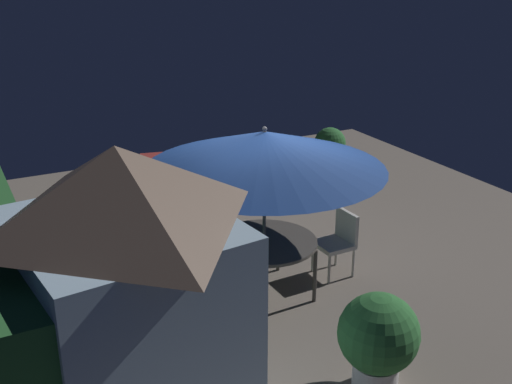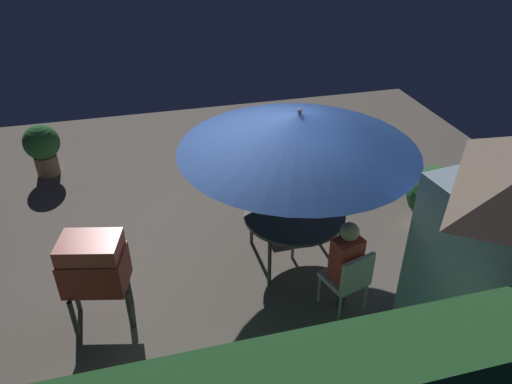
{
  "view_description": "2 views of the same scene",
  "coord_description": "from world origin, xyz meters",
  "px_view_note": "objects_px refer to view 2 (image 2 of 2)",
  "views": [
    {
      "loc": [
        -7.11,
        3.76,
        4.22
      ],
      "look_at": [
        -0.21,
        0.18,
        1.24
      ],
      "focal_mm": 44.51,
      "sensor_mm": 36.0,
      "label": 1
    },
    {
      "loc": [
        1.16,
        5.34,
        4.45
      ],
      "look_at": [
        -0.11,
        0.45,
        1.28
      ],
      "focal_mm": 34.05,
      "sensor_mm": 36.0,
      "label": 2
    }
  ],
  "objects_px": {
    "chair_near_shed": "(349,278)",
    "potted_plant_by_shed": "(435,197)",
    "patio_umbrella": "(299,131)",
    "chair_far_side": "(268,185)",
    "potted_plant_by_grill": "(43,147)",
    "person_in_red": "(347,257)",
    "patio_table": "(294,217)",
    "bbq_grill": "(94,265)"
  },
  "relations": [
    {
      "from": "potted_plant_by_grill",
      "to": "person_in_red",
      "type": "xyz_separation_m",
      "value": [
        -3.87,
        4.41,
        0.23
      ]
    },
    {
      "from": "patio_umbrella",
      "to": "potted_plant_by_shed",
      "type": "relative_size",
      "value": 2.81
    },
    {
      "from": "potted_plant_by_shed",
      "to": "person_in_red",
      "type": "distance_m",
      "value": 2.24
    },
    {
      "from": "patio_table",
      "to": "chair_near_shed",
      "type": "bearing_deg",
      "value": 106.27
    },
    {
      "from": "patio_table",
      "to": "patio_umbrella",
      "type": "bearing_deg",
      "value": 0.0
    },
    {
      "from": "patio_table",
      "to": "bbq_grill",
      "type": "xyz_separation_m",
      "value": [
        2.56,
        0.52,
        0.14
      ]
    },
    {
      "from": "patio_table",
      "to": "chair_far_side",
      "type": "bearing_deg",
      "value": -88.55
    },
    {
      "from": "patio_table",
      "to": "chair_near_shed",
      "type": "xyz_separation_m",
      "value": [
        -0.32,
        1.11,
        -0.19
      ]
    },
    {
      "from": "patio_table",
      "to": "potted_plant_by_shed",
      "type": "xyz_separation_m",
      "value": [
        -2.21,
        -0.11,
        -0.11
      ]
    },
    {
      "from": "bbq_grill",
      "to": "patio_table",
      "type": "bearing_deg",
      "value": -168.52
    },
    {
      "from": "patio_umbrella",
      "to": "bbq_grill",
      "type": "height_order",
      "value": "patio_umbrella"
    },
    {
      "from": "potted_plant_by_shed",
      "to": "patio_table",
      "type": "bearing_deg",
      "value": 2.91
    },
    {
      "from": "potted_plant_by_grill",
      "to": "patio_umbrella",
      "type": "bearing_deg",
      "value": 136.59
    },
    {
      "from": "patio_umbrella",
      "to": "chair_near_shed",
      "type": "xyz_separation_m",
      "value": [
        -0.32,
        1.11,
        -1.44
      ]
    },
    {
      "from": "patio_table",
      "to": "person_in_red",
      "type": "bearing_deg",
      "value": 106.27
    },
    {
      "from": "bbq_grill",
      "to": "person_in_red",
      "type": "distance_m",
      "value": 2.9
    },
    {
      "from": "chair_near_shed",
      "to": "potted_plant_by_grill",
      "type": "xyz_separation_m",
      "value": [
        3.89,
        -4.49,
        0.04
      ]
    },
    {
      "from": "potted_plant_by_grill",
      "to": "chair_near_shed",
      "type": "bearing_deg",
      "value": 130.95
    },
    {
      "from": "patio_umbrella",
      "to": "bbq_grill",
      "type": "relative_size",
      "value": 2.48
    },
    {
      "from": "patio_umbrella",
      "to": "chair_far_side",
      "type": "bearing_deg",
      "value": -88.55
    },
    {
      "from": "bbq_grill",
      "to": "chair_near_shed",
      "type": "height_order",
      "value": "bbq_grill"
    },
    {
      "from": "chair_far_side",
      "to": "potted_plant_by_shed",
      "type": "bearing_deg",
      "value": 154.6
    },
    {
      "from": "potted_plant_by_shed",
      "to": "potted_plant_by_grill",
      "type": "distance_m",
      "value": 6.64
    },
    {
      "from": "patio_table",
      "to": "potted_plant_by_shed",
      "type": "bearing_deg",
      "value": -177.09
    },
    {
      "from": "patio_table",
      "to": "chair_far_side",
      "type": "xyz_separation_m",
      "value": [
        0.03,
        -1.18,
        -0.19
      ]
    },
    {
      "from": "potted_plant_by_grill",
      "to": "person_in_red",
      "type": "bearing_deg",
      "value": 131.3
    },
    {
      "from": "patio_umbrella",
      "to": "potted_plant_by_shed",
      "type": "bearing_deg",
      "value": -177.09
    },
    {
      "from": "chair_far_side",
      "to": "person_in_red",
      "type": "relative_size",
      "value": 0.71
    },
    {
      "from": "chair_near_shed",
      "to": "chair_far_side",
      "type": "xyz_separation_m",
      "value": [
        0.35,
        -2.29,
        0.0
      ]
    },
    {
      "from": "chair_near_shed",
      "to": "chair_far_side",
      "type": "relative_size",
      "value": 1.0
    },
    {
      "from": "chair_far_side",
      "to": "bbq_grill",
      "type": "bearing_deg",
      "value": 33.89
    },
    {
      "from": "patio_table",
      "to": "bbq_grill",
      "type": "distance_m",
      "value": 2.61
    },
    {
      "from": "bbq_grill",
      "to": "chair_near_shed",
      "type": "xyz_separation_m",
      "value": [
        -2.88,
        0.59,
        -0.33
      ]
    },
    {
      "from": "patio_umbrella",
      "to": "person_in_red",
      "type": "relative_size",
      "value": 2.36
    },
    {
      "from": "patio_table",
      "to": "person_in_red",
      "type": "relative_size",
      "value": 1.08
    },
    {
      "from": "patio_umbrella",
      "to": "potted_plant_by_shed",
      "type": "distance_m",
      "value": 2.61
    },
    {
      "from": "chair_far_side",
      "to": "potted_plant_by_shed",
      "type": "xyz_separation_m",
      "value": [
        -2.24,
        1.07,
        0.07
      ]
    },
    {
      "from": "bbq_grill",
      "to": "potted_plant_by_shed",
      "type": "bearing_deg",
      "value": -172.46
    },
    {
      "from": "potted_plant_by_shed",
      "to": "chair_near_shed",
      "type": "bearing_deg",
      "value": 32.9
    },
    {
      "from": "chair_near_shed",
      "to": "potted_plant_by_shed",
      "type": "distance_m",
      "value": 2.25
    },
    {
      "from": "patio_table",
      "to": "chair_near_shed",
      "type": "height_order",
      "value": "chair_near_shed"
    },
    {
      "from": "patio_umbrella",
      "to": "chair_near_shed",
      "type": "bearing_deg",
      "value": 106.27
    }
  ]
}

